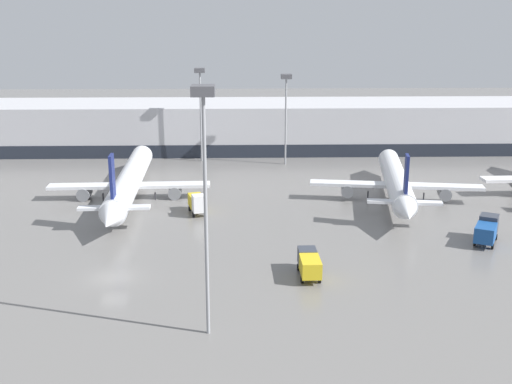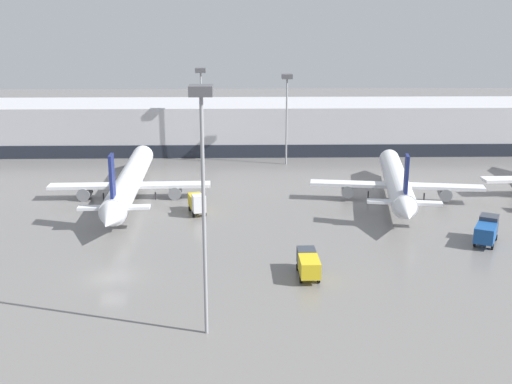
% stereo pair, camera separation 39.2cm
% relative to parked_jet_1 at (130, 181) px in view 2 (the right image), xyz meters
% --- Properties ---
extents(ground_plane, '(320.00, 320.00, 0.00)m').
position_rel_parked_jet_1_xyz_m(ground_plane, '(2.88, -28.31, -2.55)').
color(ground_plane, slate).
extents(terminal_building, '(160.00, 29.24, 9.00)m').
position_rel_parked_jet_1_xyz_m(terminal_building, '(2.68, 33.62, 1.95)').
color(terminal_building, '#B2B2B7').
rests_on(terminal_building, ground_plane).
extents(parked_jet_1, '(23.03, 40.57, 9.54)m').
position_rel_parked_jet_1_xyz_m(parked_jet_1, '(0.00, 0.00, 0.00)').
color(parked_jet_1, silver).
rests_on(parked_jet_1, ground_plane).
extents(parked_jet_2, '(24.10, 34.55, 9.25)m').
position_rel_parked_jet_1_xyz_m(parked_jet_2, '(37.72, -2.37, 0.38)').
color(parked_jet_2, silver).
rests_on(parked_jet_2, ground_plane).
extents(service_truck_0, '(4.34, 5.71, 2.95)m').
position_rel_parked_jet_1_xyz_m(service_truck_0, '(44.32, -19.36, -0.88)').
color(service_truck_0, '#19478C').
rests_on(service_truck_0, ground_plane).
extents(service_truck_1, '(2.08, 5.27, 2.40)m').
position_rel_parked_jet_1_xyz_m(service_truck_1, '(22.73, -28.58, -1.05)').
color(service_truck_1, gold).
rests_on(service_truck_1, ground_plane).
extents(service_truck_2, '(2.71, 4.73, 2.93)m').
position_rel_parked_jet_1_xyz_m(service_truck_2, '(10.11, -7.47, -0.94)').
color(service_truck_2, gold).
rests_on(service_truck_2, ground_plane).
extents(apron_light_mast_0, '(1.80, 1.80, 16.44)m').
position_rel_parked_jet_1_xyz_m(apron_light_mast_0, '(8.98, 23.36, 10.60)').
color(apron_light_mast_0, gray).
rests_on(apron_light_mast_0, ground_plane).
extents(apron_light_mast_1, '(1.80, 1.80, 20.68)m').
position_rel_parked_jet_1_xyz_m(apron_light_mast_1, '(13.06, -40.12, 13.51)').
color(apron_light_mast_1, gray).
rests_on(apron_light_mast_1, ground_plane).
extents(apron_light_mast_3, '(1.80, 1.80, 15.64)m').
position_rel_parked_jet_1_xyz_m(apron_light_mast_3, '(23.75, 20.57, 10.04)').
color(apron_light_mast_3, gray).
rests_on(apron_light_mast_3, ground_plane).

